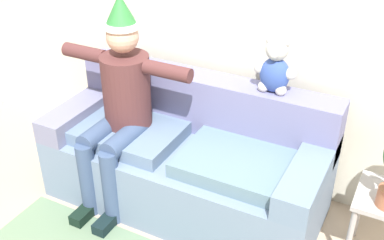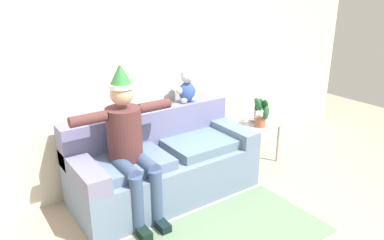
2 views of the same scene
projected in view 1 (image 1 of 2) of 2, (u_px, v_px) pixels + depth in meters
back_wall at (222, 6)px, 3.32m from camera, size 7.00×0.10×2.70m
couch at (188, 158)px, 3.42m from camera, size 1.99×0.87×0.90m
person_seated at (119, 101)px, 3.26m from camera, size 1.02×0.77×1.55m
teddy_bear at (275, 68)px, 3.06m from camera, size 0.29×0.17×0.38m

